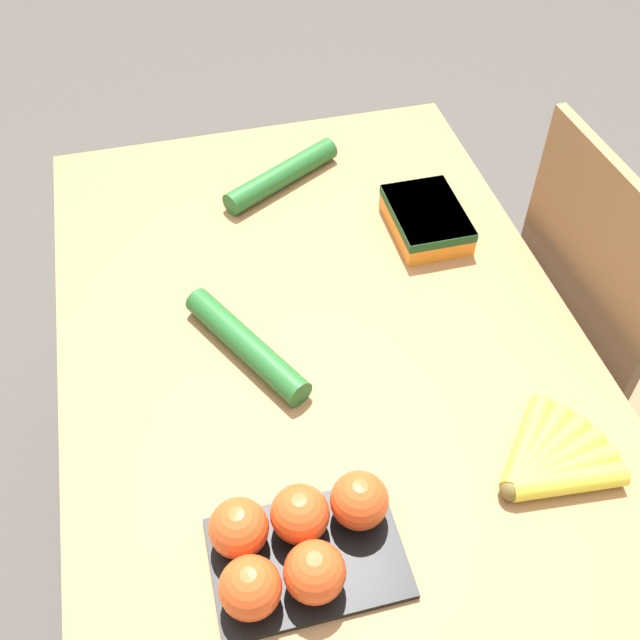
# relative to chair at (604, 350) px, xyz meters

# --- Properties ---
(ground_plane) EXTENTS (12.00, 12.00, 0.00)m
(ground_plane) POSITION_rel_chair_xyz_m (0.01, -0.60, -0.51)
(ground_plane) COLOR #4C4742
(dining_table) EXTENTS (1.23, 0.85, 0.75)m
(dining_table) POSITION_rel_chair_xyz_m (0.01, -0.60, 0.13)
(dining_table) COLOR #9E7044
(dining_table) RESTS_ON ground_plane
(chair) EXTENTS (0.44, 0.42, 0.99)m
(chair) POSITION_rel_chair_xyz_m (0.00, 0.00, 0.00)
(chair) COLOR #8E6642
(chair) RESTS_ON ground_plane
(banana_bunch) EXTENTS (0.17, 0.18, 0.04)m
(banana_bunch) POSITION_rel_chair_xyz_m (0.34, -0.35, 0.25)
(banana_bunch) COLOR brown
(banana_bunch) RESTS_ON dining_table
(tomato_pack) EXTENTS (0.17, 0.25, 0.09)m
(tomato_pack) POSITION_rel_chair_xyz_m (0.39, -0.73, 0.28)
(tomato_pack) COLOR black
(tomato_pack) RESTS_ON dining_table
(carrot_bag) EXTENTS (0.18, 0.13, 0.05)m
(carrot_bag) POSITION_rel_chair_xyz_m (-0.19, -0.35, 0.27)
(carrot_bag) COLOR orange
(carrot_bag) RESTS_ON dining_table
(cucumber_near) EXTENTS (0.17, 0.26, 0.05)m
(cucumber_near) POSITION_rel_chair_xyz_m (-0.39, -0.58, 0.26)
(cucumber_near) COLOR #236028
(cucumber_near) RESTS_ON dining_table
(cucumber_far) EXTENTS (0.26, 0.17, 0.05)m
(cucumber_far) POSITION_rel_chair_xyz_m (0.03, -0.73, 0.26)
(cucumber_far) COLOR #236028
(cucumber_far) RESTS_ON dining_table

